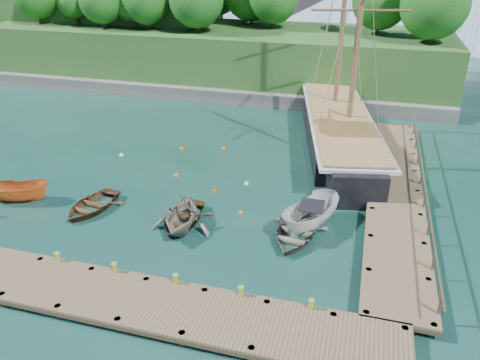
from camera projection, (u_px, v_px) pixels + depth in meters
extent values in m
plane|color=#103425|center=(179.00, 228.00, 25.83)|extent=(160.00, 160.00, 0.00)
cube|color=#4D3F2B|center=(163.00, 305.00, 19.51)|extent=(20.00, 3.20, 0.12)
cube|color=#33241B|center=(163.00, 308.00, 19.58)|extent=(20.00, 3.20, 0.20)
cylinder|color=#33241B|center=(403.00, 338.00, 18.49)|extent=(0.28, 0.28, 1.10)
cube|color=#4D3F2B|center=(395.00, 189.00, 28.82)|extent=(3.20, 24.00, 0.12)
cube|color=#33241B|center=(395.00, 191.00, 28.89)|extent=(3.20, 24.00, 0.20)
cylinder|color=#33241B|center=(365.00, 322.00, 19.29)|extent=(0.28, 0.28, 1.10)
cylinder|color=#33241B|center=(431.00, 335.00, 18.66)|extent=(0.28, 0.28, 1.10)
cylinder|color=#33241B|center=(376.00, 130.00, 39.42)|extent=(0.28, 0.28, 1.10)
cylinder|color=#33241B|center=(409.00, 133.00, 38.79)|extent=(0.28, 0.28, 1.10)
cylinder|color=olive|center=(60.00, 271.00, 22.41)|extent=(0.26, 0.26, 0.45)
cylinder|color=olive|center=(117.00, 282.00, 21.68)|extent=(0.26, 0.26, 0.45)
cylinder|color=olive|center=(177.00, 293.00, 20.96)|extent=(0.26, 0.26, 0.45)
cylinder|color=olive|center=(241.00, 306.00, 20.23)|extent=(0.26, 0.26, 0.45)
cylinder|color=olive|center=(310.00, 319.00, 19.50)|extent=(0.26, 0.26, 0.45)
imported|color=#50331E|center=(92.00, 210.00, 27.62)|extent=(3.48, 4.42, 0.83)
imported|color=#726C5C|center=(182.00, 228.00, 25.79)|extent=(3.74, 4.22, 2.04)
imported|color=#4C341D|center=(183.00, 222.00, 26.33)|extent=(3.01, 4.11, 0.83)
imported|color=#635E52|center=(295.00, 238.00, 24.95)|extent=(3.60, 4.69, 0.90)
imported|color=#C65F22|center=(20.00, 201.00, 28.55)|extent=(4.18, 2.53, 1.51)
imported|color=silver|center=(310.00, 228.00, 25.81)|extent=(3.61, 5.05, 1.83)
cube|color=black|center=(339.00, 137.00, 36.14)|extent=(7.49, 15.01, 2.98)
cube|color=black|center=(327.00, 102.00, 44.37)|extent=(3.43, 4.94, 2.68)
cube|color=black|center=(354.00, 186.00, 28.83)|extent=(3.95, 4.28, 2.83)
cube|color=silver|center=(340.00, 119.00, 35.49)|extent=(8.47, 19.43, 0.25)
cube|color=brown|center=(341.00, 116.00, 35.38)|extent=(7.97, 18.94, 0.12)
cube|color=brown|center=(347.00, 122.00, 32.36)|extent=(2.89, 3.41, 1.20)
cylinder|color=brown|center=(326.00, 63.00, 46.21)|extent=(1.64, 6.80, 1.69)
cylinder|color=brown|center=(359.00, 23.00, 28.82)|extent=(0.36, 0.36, 14.58)
sphere|color=silver|center=(106.00, 193.00, 29.45)|extent=(0.31, 0.31, 0.31)
sphere|color=#E46A00|center=(177.00, 176.00, 31.65)|extent=(0.34, 0.34, 0.34)
sphere|color=#D33800|center=(215.00, 192.00, 29.63)|extent=(0.33, 0.33, 0.33)
sphere|color=white|center=(247.00, 184.00, 30.54)|extent=(0.32, 0.32, 0.32)
sphere|color=#D84600|center=(182.00, 149.00, 35.81)|extent=(0.37, 0.37, 0.37)
sphere|color=#DD5800|center=(224.00, 149.00, 35.78)|extent=(0.36, 0.36, 0.36)
sphere|color=silver|center=(122.00, 156.00, 34.72)|extent=(0.35, 0.35, 0.35)
sphere|color=#FB5711|center=(241.00, 213.00, 27.22)|extent=(0.30, 0.30, 0.30)
cube|color=#474744|center=(196.00, 91.00, 48.15)|extent=(50.00, 4.00, 1.40)
cube|color=#21461C|center=(214.00, 55.00, 52.23)|extent=(50.00, 14.00, 6.00)
cube|color=#21461C|center=(117.00, 26.00, 58.18)|extent=(24.00, 12.00, 10.00)
cylinder|color=#382616|center=(137.00, 20.00, 50.92)|extent=(0.36, 0.36, 1.40)
cylinder|color=#382616|center=(148.00, 23.00, 49.33)|extent=(0.36, 0.36, 1.40)
sphere|color=#1C4A15|center=(146.00, 0.00, 48.32)|extent=(5.02, 5.02, 5.02)
cylinder|color=#382616|center=(40.00, 17.00, 53.03)|extent=(0.36, 0.36, 1.40)
cylinder|color=#382616|center=(128.00, 11.00, 57.78)|extent=(0.36, 0.36, 1.40)
cylinder|color=#382616|center=(430.00, 35.00, 42.38)|extent=(0.36, 0.36, 1.40)
sphere|color=#1C4A15|center=(435.00, 5.00, 41.21)|extent=(6.00, 6.00, 6.00)
cylinder|color=#382616|center=(73.00, 15.00, 55.12)|extent=(0.36, 0.36, 1.40)
cylinder|color=#382616|center=(273.00, 21.00, 50.07)|extent=(0.36, 0.36, 1.40)
cylinder|color=#382616|center=(125.00, 10.00, 58.61)|extent=(0.36, 0.36, 1.40)
cylinder|color=#382616|center=(195.00, 20.00, 51.27)|extent=(0.36, 0.36, 1.40)
cylinder|color=#382616|center=(251.00, 18.00, 52.63)|extent=(0.36, 0.36, 1.40)
cylinder|color=#382616|center=(431.00, 33.00, 43.20)|extent=(0.36, 0.36, 1.40)
sphere|color=#1C4A15|center=(435.00, 9.00, 42.22)|extent=(4.77, 4.77, 4.77)
cylinder|color=#382616|center=(197.00, 25.00, 47.73)|extent=(0.36, 0.36, 1.40)
sphere|color=#1C4A15|center=(196.00, 0.00, 46.65)|extent=(5.47, 5.47, 5.47)
cylinder|color=#382616|center=(378.00, 27.00, 46.72)|extent=(0.36, 0.36, 1.40)
sphere|color=#1C4A15|center=(381.00, 1.00, 45.63)|extent=(5.55, 5.55, 5.55)
cylinder|color=#382616|center=(218.00, 11.00, 57.74)|extent=(0.36, 0.36, 1.40)
cylinder|color=#382616|center=(79.00, 8.00, 60.49)|extent=(0.36, 0.36, 1.40)
cylinder|color=#382616|center=(136.00, 16.00, 54.19)|extent=(0.36, 0.36, 1.40)
cylinder|color=#382616|center=(77.00, 18.00, 52.25)|extent=(0.36, 0.36, 1.40)
sphere|color=#1C4A15|center=(74.00, 1.00, 51.44)|extent=(3.77, 3.77, 3.77)
cylinder|color=#382616|center=(123.00, 15.00, 54.66)|extent=(0.36, 0.36, 1.40)
cylinder|color=#382616|center=(252.00, 12.00, 57.22)|extent=(0.36, 0.36, 1.40)
cylinder|color=#382616|center=(183.00, 18.00, 52.40)|extent=(0.36, 0.36, 1.40)
cylinder|color=#382616|center=(88.00, 17.00, 53.54)|extent=(0.36, 0.36, 1.40)
cylinder|color=#382616|center=(104.00, 22.00, 49.83)|extent=(0.36, 0.36, 1.40)
sphere|color=#1C4A15|center=(101.00, 0.00, 48.86)|extent=(4.77, 4.77, 4.77)
cone|color=#728CA5|center=(445.00, 8.00, 79.18)|extent=(36.00, 36.00, 9.00)
cone|color=#728CA5|center=(355.00, 8.00, 83.05)|extent=(32.00, 32.00, 8.00)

